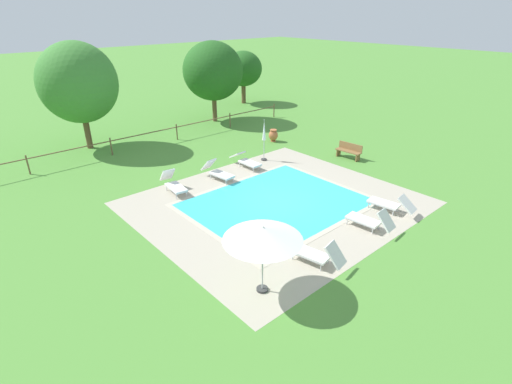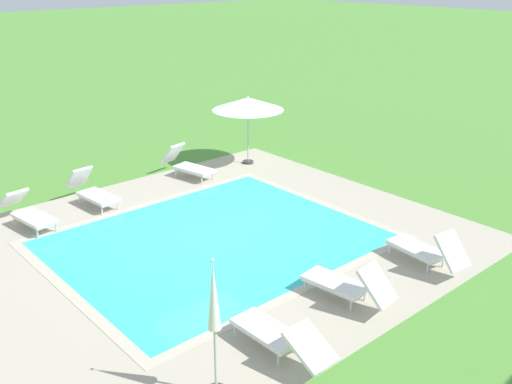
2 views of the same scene
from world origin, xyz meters
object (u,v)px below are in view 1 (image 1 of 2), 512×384
object	(u,v)px
sun_lounger_north_end	(317,254)
sun_lounger_south_near_corner	(390,204)
sun_lounger_south_mid	(246,161)
sun_lounger_north_far	(218,172)
sun_lounger_north_near_steps	(174,184)
terracotta_urn_near_fence	(273,135)
patio_umbrella_open_foreground	(263,234)
tree_east_mid	(243,69)
sun_lounger_north_mid	(370,220)
tree_far_west	(78,83)
tree_west_mid	(213,71)
wooden_bench_lawn_side	(349,150)
patio_umbrella_closed_row_centre	(264,135)

from	to	relation	value
sun_lounger_north_end	sun_lounger_south_near_corner	distance (m)	5.21
sun_lounger_south_mid	sun_lounger_north_far	bearing A→B (deg)	-171.46
sun_lounger_north_near_steps	terracotta_urn_near_fence	size ratio (longest dim) A/B	2.44
sun_lounger_south_mid	patio_umbrella_open_foreground	size ratio (longest dim) A/B	0.88
sun_lounger_south_near_corner	tree_east_mid	size ratio (longest dim) A/B	0.45
sun_lounger_north_mid	sun_lounger_north_end	bearing A→B (deg)	-177.35
sun_lounger_north_near_steps	tree_far_west	xyz separation A→B (m)	(-0.58, 9.00, 3.55)
sun_lounger_south_mid	tree_west_mid	world-z (taller)	tree_west_mid
sun_lounger_north_end	patio_umbrella_open_foreground	size ratio (longest dim) A/B	0.83
terracotta_urn_near_fence	sun_lounger_north_near_steps	bearing A→B (deg)	-165.00
sun_lounger_south_near_corner	sun_lounger_north_near_steps	bearing A→B (deg)	126.30
sun_lounger_south_mid	wooden_bench_lawn_side	distance (m)	6.04
sun_lounger_north_far	tree_east_mid	size ratio (longest dim) A/B	0.43
sun_lounger_north_near_steps	terracotta_urn_near_fence	xyz separation A→B (m)	(8.79, 2.36, 0.03)
terracotta_urn_near_fence	tree_far_west	world-z (taller)	tree_far_west
sun_lounger_south_near_corner	tree_far_west	xyz separation A→B (m)	(-6.35, 16.87, 3.57)
sun_lounger_north_end	patio_umbrella_closed_row_centre	xyz separation A→B (m)	(5.42, 8.49, 1.07)
sun_lounger_north_end	tree_west_mid	distance (m)	19.48
sun_lounger_north_mid	sun_lounger_north_near_steps	bearing A→B (deg)	115.60
sun_lounger_north_end	tree_far_west	world-z (taller)	tree_far_west
sun_lounger_north_mid	terracotta_urn_near_fence	distance (m)	11.56
sun_lounger_north_end	sun_lounger_north_far	bearing A→B (deg)	77.00
sun_lounger_north_mid	patio_umbrella_open_foreground	xyz separation A→B (m)	(-5.59, 0.09, 1.63)
sun_lounger_north_end	sun_lounger_south_mid	world-z (taller)	sun_lounger_north_end
sun_lounger_north_mid	tree_far_west	size ratio (longest dim) A/B	0.31
sun_lounger_north_mid	wooden_bench_lawn_side	size ratio (longest dim) A/B	1.26
tree_west_mid	tree_east_mid	world-z (taller)	tree_west_mid
sun_lounger_north_near_steps	patio_umbrella_closed_row_centre	bearing A→B (deg)	2.22
sun_lounger_north_mid	sun_lounger_north_far	size ratio (longest dim) A/B	0.98
patio_umbrella_open_foreground	tree_west_mid	xyz separation A→B (m)	(10.70, 17.02, 1.68)
sun_lounger_north_far	tree_west_mid	world-z (taller)	tree_west_mid
sun_lounger_south_mid	tree_far_west	bearing A→B (deg)	120.16
sun_lounger_north_near_steps	sun_lounger_south_mid	distance (m)	4.58
patio_umbrella_closed_row_centre	tree_east_mid	world-z (taller)	tree_east_mid
tree_far_west	tree_east_mid	xyz separation A→B (m)	(15.25, 3.32, -0.93)
tree_far_west	sun_lounger_north_mid	bearing A→B (deg)	-75.39
sun_lounger_north_mid	patio_umbrella_open_foreground	distance (m)	5.82
sun_lounger_north_near_steps	wooden_bench_lawn_side	world-z (taller)	sun_lounger_north_near_steps
sun_lounger_north_far	patio_umbrella_open_foreground	size ratio (longest dim) A/B	0.84
wooden_bench_lawn_side	tree_east_mid	bearing A→B (deg)	72.37
sun_lounger_north_near_steps	sun_lounger_south_mid	bearing A→B (deg)	1.56
sun_lounger_north_far	sun_lounger_south_near_corner	world-z (taller)	sun_lounger_north_far
sun_lounger_north_mid	patio_umbrella_open_foreground	size ratio (longest dim) A/B	0.82
sun_lounger_south_mid	patio_umbrella_closed_row_centre	world-z (taller)	patio_umbrella_closed_row_centre
patio_umbrella_closed_row_centre	tree_west_mid	world-z (taller)	tree_west_mid
sun_lounger_north_mid	tree_far_west	distance (m)	18.03
tree_far_west	patio_umbrella_open_foreground	bearing A→B (deg)	-93.80
patio_umbrella_open_foreground	tree_west_mid	size ratio (longest dim) A/B	0.40
sun_lounger_north_far	tree_east_mid	xyz separation A→B (m)	(12.24, 12.52, 2.62)
wooden_bench_lawn_side	sun_lounger_south_mid	bearing A→B (deg)	151.34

